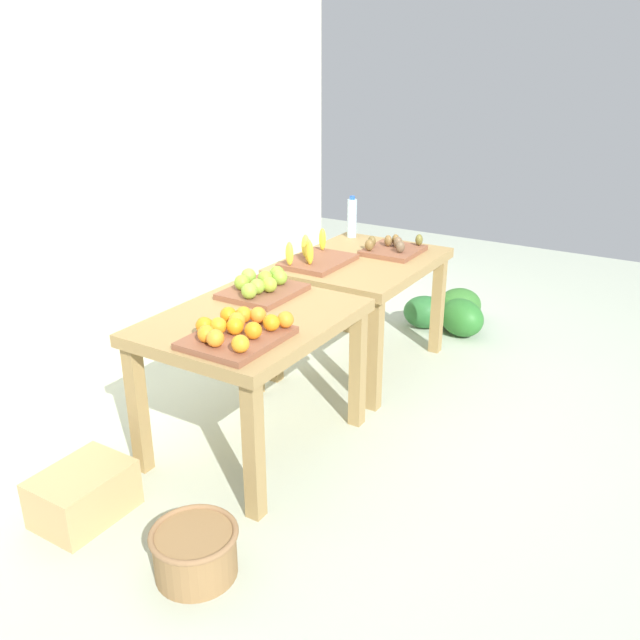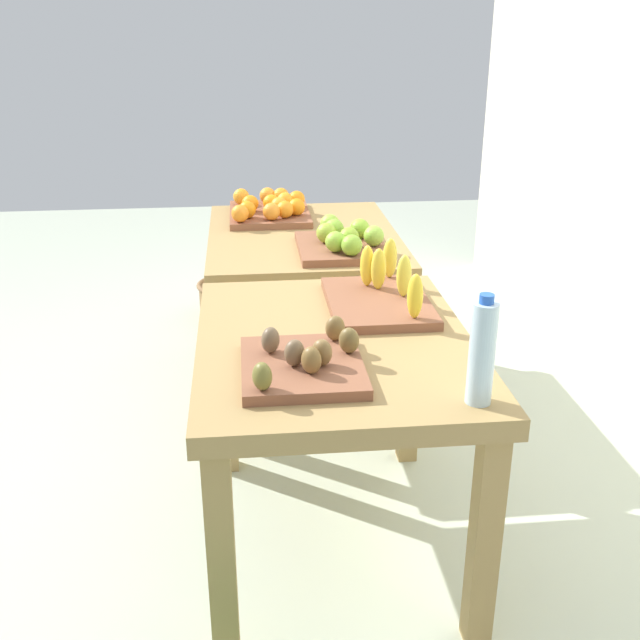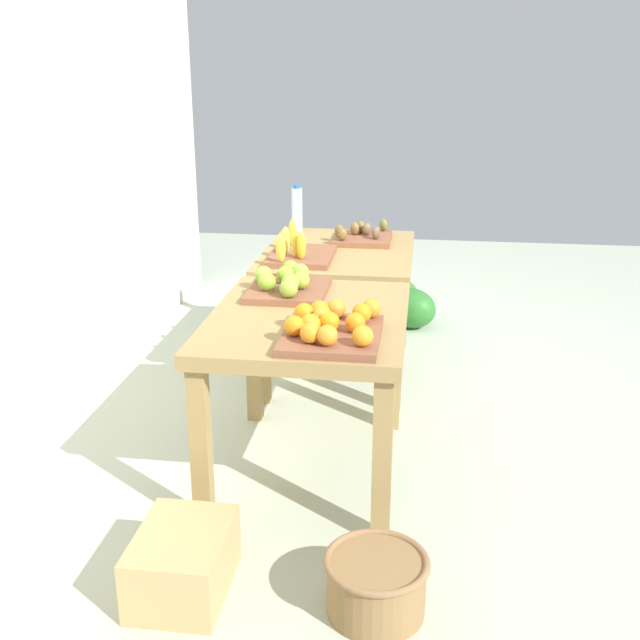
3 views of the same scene
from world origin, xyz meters
TOP-DOWN VIEW (x-y plane):
  - ground_plane at (0.00, 0.00)m, footprint 8.00×8.00m
  - display_table_left at (-0.56, 0.00)m, footprint 1.04×0.80m
  - display_table_right at (0.56, 0.00)m, footprint 1.04×0.80m
  - orange_bin at (-0.82, -0.13)m, footprint 0.44×0.36m
  - apple_bin at (-0.28, 0.14)m, footprint 0.40×0.35m
  - banana_crate at (0.32, 0.18)m, footprint 0.44×0.32m
  - kiwi_bin at (0.77, -0.11)m, footprint 0.36×0.33m
  - water_bottle at (0.98, 0.30)m, footprint 0.06×0.06m
  - wicker_basket at (-1.42, -0.35)m, footprint 0.34×0.34m
  - cardboard_produce_box at (-1.41, 0.30)m, footprint 0.40×0.30m

SIDE VIEW (x-z plane):
  - ground_plane at x=0.00m, z-range 0.00..0.00m
  - wicker_basket at x=-1.42m, z-range 0.01..0.21m
  - cardboard_produce_box at x=-1.41m, z-range 0.00..0.22m
  - display_table_left at x=-0.56m, z-range 0.26..0.98m
  - display_table_right at x=0.56m, z-range 0.26..0.98m
  - kiwi_bin at x=0.77m, z-range 0.70..0.80m
  - banana_crate at x=0.32m, z-range 0.67..0.84m
  - apple_bin at x=-0.28m, z-range 0.71..0.82m
  - orange_bin at x=-0.82m, z-range 0.71..0.82m
  - water_bottle at x=0.98m, z-range 0.71..0.99m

